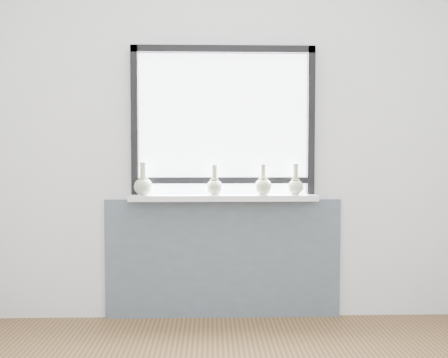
{
  "coord_description": "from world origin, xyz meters",
  "views": [
    {
      "loc": [
        -0.09,
        -1.79,
        1.19
      ],
      "look_at": [
        0.0,
        1.55,
        1.02
      ],
      "focal_mm": 40.0,
      "sensor_mm": 36.0,
      "label": 1
    }
  ],
  "objects_px": {
    "windowsill": "(223,198)",
    "vase_c": "(263,185)",
    "vase_b": "(214,185)",
    "vase_d": "(295,185)",
    "vase_a": "(143,185)"
  },
  "relations": [
    {
      "from": "windowsill",
      "to": "vase_c",
      "type": "bearing_deg",
      "value": -1.93
    },
    {
      "from": "vase_b",
      "to": "vase_c",
      "type": "xyz_separation_m",
      "value": [
        0.34,
        -0.0,
        0.0
      ]
    },
    {
      "from": "windowsill",
      "to": "vase_b",
      "type": "height_order",
      "value": "vase_b"
    },
    {
      "from": "windowsill",
      "to": "vase_c",
      "type": "relative_size",
      "value": 6.09
    },
    {
      "from": "vase_b",
      "to": "vase_a",
      "type": "bearing_deg",
      "value": -179.06
    },
    {
      "from": "vase_b",
      "to": "vase_d",
      "type": "bearing_deg",
      "value": 0.52
    },
    {
      "from": "vase_a",
      "to": "vase_b",
      "type": "relative_size",
      "value": 1.08
    },
    {
      "from": "vase_d",
      "to": "vase_a",
      "type": "bearing_deg",
      "value": -179.28
    },
    {
      "from": "windowsill",
      "to": "vase_b",
      "type": "distance_m",
      "value": 0.11
    },
    {
      "from": "vase_a",
      "to": "vase_c",
      "type": "height_order",
      "value": "vase_a"
    },
    {
      "from": "vase_b",
      "to": "vase_c",
      "type": "distance_m",
      "value": 0.34
    },
    {
      "from": "vase_d",
      "to": "vase_c",
      "type": "bearing_deg",
      "value": -177.92
    },
    {
      "from": "windowsill",
      "to": "vase_b",
      "type": "relative_size",
      "value": 6.18
    },
    {
      "from": "vase_c",
      "to": "vase_b",
      "type": "bearing_deg",
      "value": 179.48
    },
    {
      "from": "vase_a",
      "to": "windowsill",
      "type": "bearing_deg",
      "value": 1.49
    }
  ]
}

